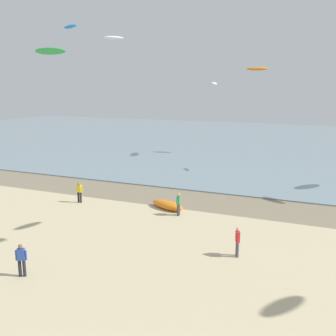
% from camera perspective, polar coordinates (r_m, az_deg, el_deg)
% --- Properties ---
extents(wet_sand_strip, '(120.00, 5.42, 0.01)m').
position_cam_1_polar(wet_sand_strip, '(32.07, 9.54, -5.32)').
color(wet_sand_strip, '#84755B').
rests_on(wet_sand_strip, ground).
extents(sea, '(160.00, 70.00, 0.10)m').
position_cam_1_polar(sea, '(68.58, 17.07, 3.47)').
color(sea, gray).
rests_on(sea, ground).
extents(person_nearest_camera, '(0.57, 0.24, 1.71)m').
position_cam_1_polar(person_nearest_camera, '(32.81, -12.84, -3.40)').
color(person_nearest_camera, '#232328').
rests_on(person_nearest_camera, ground).
extents(person_mid_beach, '(0.33, 0.54, 1.71)m').
position_cam_1_polar(person_mid_beach, '(22.44, 10.14, -10.46)').
color(person_mid_beach, '#4C4C56').
rests_on(person_mid_beach, ground).
extents(person_by_waterline, '(0.25, 0.57, 1.71)m').
position_cam_1_polar(person_by_waterline, '(28.83, 1.56, -5.21)').
color(person_by_waterline, '#383842').
rests_on(person_by_waterline, ground).
extents(person_left_flank, '(0.52, 0.36, 1.71)m').
position_cam_1_polar(person_left_flank, '(21.24, -20.67, -12.38)').
color(person_left_flank, '#232328').
rests_on(person_left_flank, ground).
extents(grounded_kite, '(3.30, 2.21, 0.62)m').
position_cam_1_polar(grounded_kite, '(30.52, -0.07, -5.43)').
color(grounded_kite, orange).
rests_on(grounded_kite, ground).
extents(kite_aloft_0, '(2.02, 3.35, 0.56)m').
position_cam_1_polar(kite_aloft_0, '(52.49, 6.63, 12.11)').
color(kite_aloft_0, white).
extents(kite_aloft_1, '(1.98, 2.10, 0.43)m').
position_cam_1_polar(kite_aloft_1, '(43.33, -7.94, 18.35)').
color(kite_aloft_1, white).
extents(kite_aloft_2, '(3.11, 1.50, 0.83)m').
position_cam_1_polar(kite_aloft_2, '(37.17, -16.86, 16.06)').
color(kite_aloft_2, green).
extents(kite_aloft_4, '(2.95, 1.18, 0.53)m').
position_cam_1_polar(kite_aloft_4, '(55.11, 12.92, 13.96)').
color(kite_aloft_4, orange).
extents(kite_aloft_9, '(2.44, 1.61, 0.64)m').
position_cam_1_polar(kite_aloft_9, '(45.05, -14.08, 19.45)').
color(kite_aloft_9, '#2384D1').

